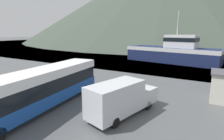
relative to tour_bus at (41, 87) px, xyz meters
name	(u,v)px	position (x,y,z in m)	size (l,w,h in m)	color
water_surface	(194,41)	(-0.98, 135.01, -1.80)	(240.00, 240.00, 0.00)	#475B6B
tour_bus	(41,87)	(0.00, 0.00, 0.00)	(3.65, 12.57, 3.19)	#194799
delivery_van	(121,98)	(5.94, 2.14, -0.45)	(3.45, 6.52, 2.58)	silver
fishing_boat	(173,52)	(4.45, 28.07, 0.37)	(18.66, 7.75, 10.04)	#19234C
storage_bin	(45,76)	(-6.03, 5.19, -1.05)	(1.24, 1.29, 1.48)	green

